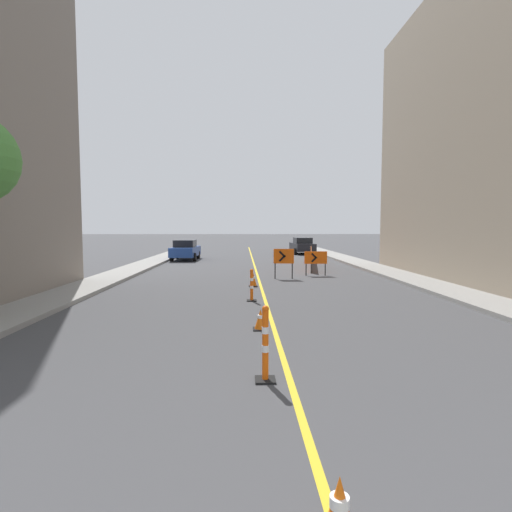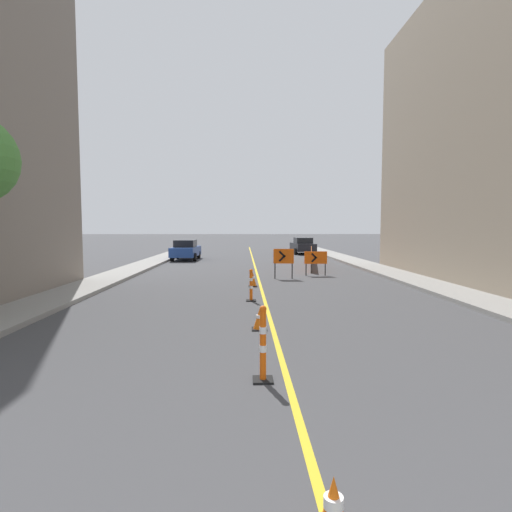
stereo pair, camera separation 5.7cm
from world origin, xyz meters
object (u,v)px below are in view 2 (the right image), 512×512
object	(u,v)px
arrow_barricade_primary	(284,258)
arrow_barricade_secondary	(316,258)
parked_car_curb_near	(186,250)
traffic_cone_third	(253,279)
delineator_post_rear	(251,287)
delineator_post_front	(263,348)
traffic_cone_second	(259,320)
parked_car_curb_mid	(303,246)
traffic_cone_nearest	(333,512)

from	to	relation	value
arrow_barricade_primary	arrow_barricade_secondary	size ratio (longest dim) A/B	1.16
parked_car_curb_near	traffic_cone_third	bearing A→B (deg)	-68.46
delineator_post_rear	delineator_post_front	bearing A→B (deg)	-89.51
traffic_cone_second	traffic_cone_third	xyz separation A→B (m)	(0.01, 7.39, 0.05)
delineator_post_front	traffic_cone_second	bearing A→B (deg)	88.77
parked_car_curb_mid	delineator_post_front	bearing A→B (deg)	-102.97
traffic_cone_nearest	traffic_cone_third	world-z (taller)	traffic_cone_third
traffic_cone_third	delineator_post_front	xyz separation A→B (m)	(-0.08, -10.77, 0.26)
arrow_barricade_secondary	parked_car_curb_mid	bearing A→B (deg)	82.87
delineator_post_front	traffic_cone_nearest	bearing A→B (deg)	-83.55
traffic_cone_nearest	parked_car_curb_mid	distance (m)	35.68
arrow_barricade_primary	arrow_barricade_secondary	distance (m)	2.23
delineator_post_front	arrow_barricade_primary	world-z (taller)	arrow_barricade_primary
traffic_cone_second	parked_car_curb_near	xyz separation A→B (m)	(-4.95, 21.59, 0.54)
delineator_post_front	parked_car_curb_near	world-z (taller)	parked_car_curb_near
arrow_barricade_secondary	parked_car_curb_near	distance (m)	13.38
traffic_cone_nearest	arrow_barricade_primary	bearing A→B (deg)	85.64
arrow_barricade_primary	delineator_post_rear	bearing A→B (deg)	-101.25
delineator_post_rear	parked_car_curb_mid	distance (m)	25.09
traffic_cone_nearest	traffic_cone_second	bearing A→B (deg)	92.70
traffic_cone_third	delineator_post_rear	xyz separation A→B (m)	(-0.15, -3.45, 0.18)
traffic_cone_nearest	delineator_post_rear	size ratio (longest dim) A/B	0.53
traffic_cone_nearest	arrow_barricade_secondary	bearing A→B (deg)	80.17
traffic_cone_nearest	parked_car_curb_near	xyz separation A→B (m)	(-5.28, 28.49, 0.50)
traffic_cone_second	arrow_barricade_primary	distance (m)	10.10
traffic_cone_nearest	parked_car_curb_near	distance (m)	28.98
traffic_cone_third	arrow_barricade_secondary	xyz separation A→B (m)	(3.45, 3.79, 0.61)
arrow_barricade_secondary	arrow_barricade_primary	bearing A→B (deg)	-146.90
parked_car_curb_mid	delineator_post_rear	bearing A→B (deg)	-105.91
traffic_cone_nearest	parked_car_curb_near	size ratio (longest dim) A/B	0.14
delineator_post_front	parked_car_curb_mid	bearing A→B (deg)	80.36
delineator_post_front	parked_car_curb_mid	distance (m)	32.26
traffic_cone_nearest	traffic_cone_second	xyz separation A→B (m)	(-0.33, 6.89, -0.04)
traffic_cone_third	arrow_barricade_secondary	bearing A→B (deg)	47.73
delineator_post_front	parked_car_curb_mid	size ratio (longest dim) A/B	0.29
traffic_cone_nearest	delineator_post_rear	xyz separation A→B (m)	(-0.46, 10.84, 0.19)
arrow_barricade_secondary	parked_car_curb_mid	xyz separation A→B (m)	(1.87, 17.24, -0.12)
traffic_cone_nearest	parked_car_curb_mid	world-z (taller)	parked_car_curb_mid
delineator_post_rear	parked_car_curb_mid	world-z (taller)	parked_car_curb_mid
traffic_cone_third	arrow_barricade_primary	xyz separation A→B (m)	(1.60, 2.55, 0.76)
parked_car_curb_near	parked_car_curb_mid	size ratio (longest dim) A/B	0.99
delineator_post_front	delineator_post_rear	distance (m)	7.32
traffic_cone_nearest	delineator_post_front	xyz separation A→B (m)	(-0.40, 3.52, 0.27)
traffic_cone_nearest	delineator_post_front	bearing A→B (deg)	96.45
parked_car_curb_near	parked_car_curb_mid	distance (m)	12.35
traffic_cone_second	arrow_barricade_secondary	distance (m)	11.73
parked_car_curb_near	parked_car_curb_mid	xyz separation A→B (m)	(10.28, 6.84, 0.00)
traffic_cone_second	delineator_post_rear	world-z (taller)	delineator_post_rear
delineator_post_rear	arrow_barricade_primary	size ratio (longest dim) A/B	0.75
traffic_cone_third	parked_car_curb_near	distance (m)	15.05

